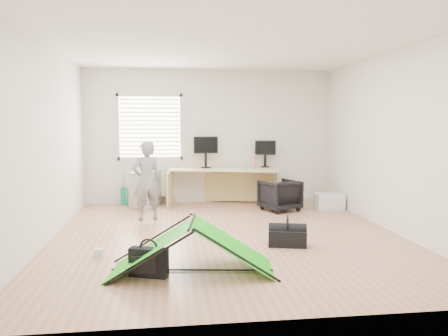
{
  "coord_description": "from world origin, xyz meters",
  "views": [
    {
      "loc": [
        -0.83,
        -6.15,
        1.64
      ],
      "look_at": [
        0.0,
        0.4,
        0.95
      ],
      "focal_mm": 35.0,
      "sensor_mm": 36.0,
      "label": 1
    }
  ],
  "objects": [
    {
      "name": "window",
      "position": [
        -1.2,
        2.71,
        1.55
      ],
      "size": [
        1.2,
        0.06,
        1.2
      ],
      "primitive_type": "cube",
      "color": "silver",
      "rests_on": "back_wall"
    },
    {
      "name": "monitor_right",
      "position": [
        1.12,
        2.54,
        0.93
      ],
      "size": [
        0.43,
        0.19,
        0.4
      ],
      "primitive_type": "cube",
      "rotation": [
        0.0,
        0.0,
        -0.24
      ],
      "color": "black",
      "rests_on": "desk"
    },
    {
      "name": "kite",
      "position": [
        -0.59,
        -1.46,
        0.28
      ],
      "size": [
        1.89,
        1.03,
        0.56
      ],
      "primitive_type": null,
      "rotation": [
        0.0,
        0.0,
        -0.14
      ],
      "color": "#19B411",
      "rests_on": "ground"
    },
    {
      "name": "tote_bag",
      "position": [
        -1.63,
        2.64,
        0.17
      ],
      "size": [
        0.32,
        0.23,
        0.35
      ],
      "primitive_type": "cube",
      "rotation": [
        0.0,
        0.0,
        -0.38
      ],
      "color": "#1C8867",
      "rests_on": "ground"
    },
    {
      "name": "office_chair",
      "position": [
        1.21,
        1.68,
        0.29
      ],
      "size": [
        0.81,
        0.82,
        0.58
      ],
      "primitive_type": "imported",
      "rotation": [
        0.0,
        0.0,
        3.54
      ],
      "color": "black",
      "rests_on": "ground"
    },
    {
      "name": "laptop_bag",
      "position": [
        -1.06,
        -1.56,
        0.16
      ],
      "size": [
        0.43,
        0.26,
        0.31
      ],
      "primitive_type": "cube",
      "rotation": [
        0.0,
        0.0,
        -0.34
      ],
      "color": "black",
      "rests_on": "ground"
    },
    {
      "name": "thermos",
      "position": [
        0.85,
        2.36,
        0.87
      ],
      "size": [
        0.09,
        0.09,
        0.28
      ],
      "primitive_type": "cylinder",
      "rotation": [
        0.0,
        0.0,
        -0.26
      ],
      "color": "#CD7380",
      "rests_on": "desk"
    },
    {
      "name": "desk",
      "position": [
        0.26,
        2.36,
        0.36
      ],
      "size": [
        2.24,
        1.12,
        0.73
      ],
      "primitive_type": "cube",
      "rotation": [
        0.0,
        0.0,
        -0.22
      ],
      "color": "tan",
      "rests_on": "ground"
    },
    {
      "name": "duffel_bag",
      "position": [
        0.72,
        -0.62,
        0.11
      ],
      "size": [
        0.54,
        0.36,
        0.22
      ],
      "primitive_type": "cube",
      "rotation": [
        0.0,
        0.0,
        -0.23
      ],
      "color": "black",
      "rests_on": "ground"
    },
    {
      "name": "radiator",
      "position": [
        -1.2,
        2.67,
        0.45
      ],
      "size": [
        1.0,
        0.12,
        0.6
      ],
      "primitive_type": "cube",
      "color": "silver",
      "rests_on": "back_wall"
    },
    {
      "name": "white_box",
      "position": [
        -1.7,
        -0.8,
        0.05
      ],
      "size": [
        0.11,
        0.11,
        0.1
      ],
      "primitive_type": "cube",
      "rotation": [
        0.0,
        0.0,
        -0.11
      ],
      "color": "silver",
      "rests_on": "ground"
    },
    {
      "name": "monitor_left",
      "position": [
        -0.1,
        2.53,
        0.96
      ],
      "size": [
        0.49,
        0.12,
        0.46
      ],
      "primitive_type": "cube",
      "rotation": [
        0.0,
        0.0,
        0.03
      ],
      "color": "black",
      "rests_on": "desk"
    },
    {
      "name": "back_wall",
      "position": [
        0.0,
        2.75,
        1.35
      ],
      "size": [
        5.0,
        0.02,
        2.7
      ],
      "primitive_type": "cube",
      "color": "silver",
      "rests_on": "ground"
    },
    {
      "name": "person",
      "position": [
        -1.21,
        1.21,
        0.67
      ],
      "size": [
        0.56,
        0.45,
        1.33
      ],
      "primitive_type": "imported",
      "rotation": [
        0.0,
        0.0,
        3.45
      ],
      "color": "gray",
      "rests_on": "ground"
    },
    {
      "name": "ground",
      "position": [
        0.0,
        0.0,
        0.0
      ],
      "size": [
        5.5,
        5.5,
        0.0
      ],
      "primitive_type": "plane",
      "color": "tan",
      "rests_on": "ground"
    },
    {
      "name": "filing_cabinet",
      "position": [
        -1.3,
        2.4,
        0.35
      ],
      "size": [
        0.6,
        0.7,
        0.69
      ],
      "primitive_type": "cube",
      "rotation": [
        0.0,
        0.0,
        -0.3
      ],
      "color": "#A2A4A7",
      "rests_on": "ground"
    },
    {
      "name": "keyboard",
      "position": [
        0.39,
        2.13,
        0.74
      ],
      "size": [
        0.5,
        0.35,
        0.02
      ],
      "primitive_type": "cube",
      "rotation": [
        0.0,
        0.0,
        -0.42
      ],
      "color": "beige",
      "rests_on": "desk"
    },
    {
      "name": "storage_crate",
      "position": [
        2.19,
        1.75,
        0.15
      ],
      "size": [
        0.52,
        0.37,
        0.29
      ],
      "primitive_type": "cube",
      "rotation": [
        0.0,
        0.0,
        0.01
      ],
      "color": "silver",
      "rests_on": "ground"
    }
  ]
}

